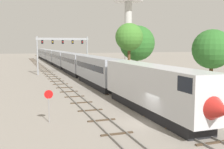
# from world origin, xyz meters

# --- Properties ---
(ground_plane) EXTENTS (400.00, 400.00, 0.00)m
(ground_plane) POSITION_xyz_m (0.00, 0.00, 0.00)
(ground_plane) COLOR gray
(track_main) EXTENTS (2.60, 200.00, 0.16)m
(track_main) POSITION_xyz_m (2.00, 60.00, 0.07)
(track_main) COLOR slate
(track_main) RESTS_ON ground
(track_near) EXTENTS (2.60, 160.00, 0.16)m
(track_near) POSITION_xyz_m (-3.50, 40.00, 0.07)
(track_near) COLOR slate
(track_near) RESTS_ON ground
(passenger_train) EXTENTS (3.04, 136.06, 4.80)m
(passenger_train) POSITION_xyz_m (2.00, 61.68, 2.61)
(passenger_train) COLOR silver
(passenger_train) RESTS_ON ground
(signal_gantry) EXTENTS (12.10, 0.49, 8.73)m
(signal_gantry) POSITION_xyz_m (-0.25, 42.79, 6.38)
(signal_gantry) COLOR #999BA0
(signal_gantry) RESTS_ON ground
(water_tower) EXTENTS (10.34, 10.34, 27.49)m
(water_tower) POSITION_xyz_m (27.55, 70.32, 21.91)
(water_tower) COLOR beige
(water_tower) RESTS_ON ground
(stop_sign) EXTENTS (0.76, 0.08, 2.88)m
(stop_sign) POSITION_xyz_m (-8.00, 3.06, 1.87)
(stop_sign) COLOR gray
(stop_sign) RESTS_ON ground
(trackside_tree_left) EXTENTS (5.78, 5.78, 9.06)m
(trackside_tree_left) POSITION_xyz_m (16.52, 12.10, 6.14)
(trackside_tree_left) COLOR brown
(trackside_tree_left) RESTS_ON ground
(trackside_tree_mid) EXTENTS (5.36, 5.36, 10.96)m
(trackside_tree_mid) POSITION_xyz_m (10.18, 28.20, 8.22)
(trackside_tree_mid) COLOR brown
(trackside_tree_mid) RESTS_ON ground
(trackside_tree_right) EXTENTS (8.02, 8.02, 11.17)m
(trackside_tree_right) POSITION_xyz_m (15.62, 36.37, 7.14)
(trackside_tree_right) COLOR brown
(trackside_tree_right) RESTS_ON ground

